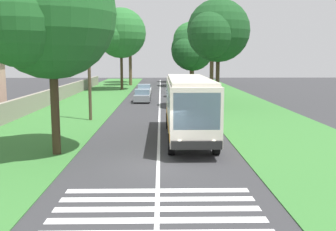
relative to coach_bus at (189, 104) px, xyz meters
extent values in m
plane|color=#333335|center=(-5.89, 1.80, -2.15)|extent=(160.00, 160.00, 0.00)
cube|color=#387533|center=(9.11, 10.00, -2.13)|extent=(120.00, 8.00, 0.04)
cube|color=#387533|center=(9.11, -6.40, -2.13)|extent=(120.00, 8.00, 0.04)
cube|color=silver|center=(9.11, 1.80, -2.14)|extent=(110.00, 0.16, 0.01)
cube|color=silver|center=(-0.03, 0.00, -0.05)|extent=(11.00, 2.50, 2.90)
cube|color=slate|center=(0.27, 0.00, 0.48)|extent=(9.68, 2.54, 0.85)
cube|color=slate|center=(-5.49, 0.00, 0.30)|extent=(0.08, 2.20, 1.74)
cube|color=orange|center=(-0.03, 0.00, -1.05)|extent=(10.78, 2.53, 0.36)
cube|color=silver|center=(-0.03, 0.00, 1.49)|extent=(10.56, 2.30, 0.18)
cube|color=black|center=(-5.61, 0.00, -1.28)|extent=(0.16, 2.40, 0.40)
sphere|color=#F2EDCC|center=(-5.55, 0.80, -1.15)|extent=(0.24, 0.24, 0.24)
sphere|color=#F2EDCC|center=(-5.55, -0.81, -1.15)|extent=(0.24, 0.24, 0.24)
cylinder|color=black|center=(-3.93, 1.15, -1.60)|extent=(1.10, 0.32, 1.10)
cylinder|color=black|center=(3.47, 1.15, -1.60)|extent=(1.10, 0.32, 1.10)
cylinder|color=black|center=(-3.93, -1.15, -1.60)|extent=(1.10, 0.32, 1.10)
cylinder|color=black|center=(3.47, -1.15, -1.60)|extent=(1.10, 0.32, 1.10)
cube|color=silver|center=(-12.11, 1.80, -2.14)|extent=(0.45, 6.80, 0.01)
cube|color=silver|center=(-11.21, 1.80, -2.14)|extent=(0.45, 6.80, 0.01)
cube|color=silver|center=(-10.31, 1.80, -2.14)|extent=(0.45, 6.80, 0.01)
cube|color=silver|center=(-9.41, 1.80, -2.14)|extent=(0.45, 6.80, 0.01)
cube|color=gray|center=(20.43, 3.75, -1.62)|extent=(4.30, 1.75, 0.70)
cube|color=slate|center=(20.33, 3.75, -0.99)|extent=(2.00, 1.61, 0.55)
cylinder|color=black|center=(19.08, 4.53, -1.83)|extent=(0.64, 0.22, 0.64)
cylinder|color=black|center=(21.78, 4.53, -1.83)|extent=(0.64, 0.22, 0.64)
cylinder|color=black|center=(19.08, 2.97, -1.83)|extent=(0.64, 0.22, 0.64)
cylinder|color=black|center=(21.78, 2.97, -1.83)|extent=(0.64, 0.22, 0.64)
cube|color=silver|center=(28.65, 3.87, -1.62)|extent=(4.30, 1.75, 0.70)
cube|color=slate|center=(28.55, 3.87, -0.99)|extent=(2.00, 1.61, 0.55)
cylinder|color=black|center=(27.30, 4.65, -1.83)|extent=(0.64, 0.22, 0.64)
cylinder|color=black|center=(30.00, 4.65, -1.83)|extent=(0.64, 0.22, 0.64)
cylinder|color=black|center=(27.30, 3.09, -1.83)|extent=(0.64, 0.22, 0.64)
cylinder|color=black|center=(30.00, 3.09, -1.83)|extent=(0.64, 0.22, 0.64)
cylinder|color=#3D2D1E|center=(54.42, 7.77, 1.23)|extent=(0.42, 0.42, 6.66)
sphere|color=#337A38|center=(54.42, 7.77, 5.95)|extent=(5.08, 5.08, 5.08)
sphere|color=#337A38|center=(55.95, 7.77, 5.57)|extent=(3.47, 3.47, 3.47)
sphere|color=#337A38|center=(53.16, 8.53, 5.57)|extent=(2.95, 2.95, 2.95)
cylinder|color=#3D2D1E|center=(-3.80, 7.01, 0.52)|extent=(0.43, 0.43, 5.24)
sphere|color=#1E5623|center=(-3.80, 7.01, 4.90)|extent=(6.39, 6.39, 6.39)
sphere|color=#1E5623|center=(-1.88, 7.01, 4.42)|extent=(3.82, 3.82, 3.82)
sphere|color=#1E5623|center=(-5.40, 7.97, 4.42)|extent=(4.22, 4.22, 4.22)
cylinder|color=brown|center=(46.84, 7.10, 1.13)|extent=(0.53, 0.53, 6.47)
sphere|color=#337A38|center=(46.84, 7.10, 5.58)|extent=(4.42, 4.42, 4.42)
sphere|color=#337A38|center=(48.16, 7.10, 5.24)|extent=(3.25, 3.25, 3.25)
sphere|color=#337A38|center=(45.73, 7.76, 5.24)|extent=(3.13, 3.13, 3.13)
cylinder|color=#3D2D1E|center=(36.67, 7.65, 1.14)|extent=(0.41, 0.41, 6.48)
sphere|color=#286B2D|center=(36.67, 7.65, 6.44)|extent=(7.51, 7.51, 7.51)
sphere|color=#286B2D|center=(38.93, 7.65, 5.88)|extent=(5.03, 5.03, 5.03)
sphere|color=#286B2D|center=(34.80, 8.78, 5.88)|extent=(4.43, 4.43, 4.43)
cylinder|color=#4C3826|center=(55.43, -4.33, 1.11)|extent=(0.45, 0.45, 6.43)
sphere|color=#286B2D|center=(55.43, -4.33, 6.27)|extent=(7.09, 7.09, 7.09)
sphere|color=#286B2D|center=(57.55, -4.33, 5.74)|extent=(4.94, 4.94, 4.94)
sphere|color=#286B2D|center=(53.66, -3.27, 5.74)|extent=(4.05, 4.05, 4.05)
cylinder|color=#4C3826|center=(24.26, -4.50, 1.15)|extent=(0.47, 0.47, 6.51)
sphere|color=#337A38|center=(24.26, -4.50, 5.92)|extent=(5.50, 5.50, 5.50)
sphere|color=#337A38|center=(25.91, -4.50, 5.51)|extent=(4.01, 4.01, 4.01)
sphere|color=#337A38|center=(22.89, -3.68, 5.51)|extent=(3.47, 3.47, 3.47)
cylinder|color=#3D2D1E|center=(15.34, -3.95, 0.80)|extent=(0.38, 0.38, 5.82)
sphere|color=#19471E|center=(15.34, -3.95, 5.39)|extent=(6.11, 6.11, 6.11)
sphere|color=#19471E|center=(17.17, -3.95, 4.93)|extent=(4.46, 4.46, 4.46)
sphere|color=#19471E|center=(13.81, -3.03, 4.93)|extent=(4.36, 4.36, 4.36)
cylinder|color=brown|center=(44.76, -3.80, 0.03)|extent=(0.60, 0.60, 4.26)
sphere|color=#19471E|center=(44.76, -3.80, 4.18)|extent=(7.37, 7.37, 7.37)
sphere|color=#19471E|center=(46.98, -3.80, 3.63)|extent=(5.08, 5.08, 5.08)
sphere|color=#19471E|center=(42.92, -2.69, 3.63)|extent=(5.07, 5.07, 5.07)
cylinder|color=#473828|center=(7.23, 7.24, 1.64)|extent=(0.24, 0.24, 7.49)
cube|color=#3D3326|center=(7.23, 7.24, 4.78)|extent=(0.12, 1.40, 0.12)
cube|color=gray|center=(14.11, 13.40, -1.32)|extent=(70.00, 0.40, 1.57)
camera|label=1|loc=(-23.47, 1.67, 2.77)|focal=41.89mm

